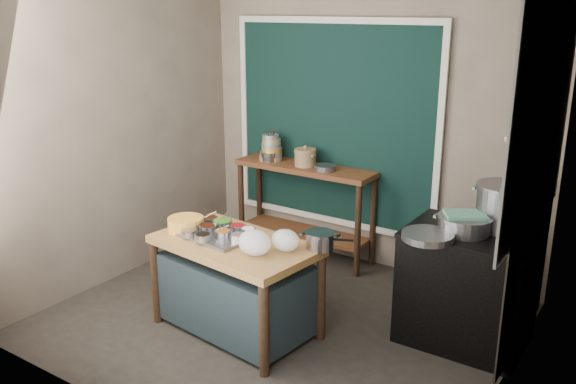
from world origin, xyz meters
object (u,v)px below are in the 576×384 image
Objects in this scene: back_counter at (305,211)px; saucepan at (320,240)px; stove_block at (467,289)px; stock_pot at (504,207)px; steamer at (464,224)px; utensil_cup at (269,156)px; condiment_tray at (217,235)px; yellow_basin at (186,224)px; prep_table at (236,286)px; ceramic_crock at (305,158)px.

saucepan is at bearing -54.01° from back_counter.
stove_block is 0.67m from stock_pot.
steamer is at bearing -135.12° from stove_block.
condiment_tray is at bearing -69.36° from utensil_cup.
steamer is at bearing 8.29° from saucepan.
yellow_basin reaches higher than condiment_tray.
saucepan is (1.07, 0.28, 0.01)m from yellow_basin.
condiment_tray is 1.86m from steamer.
back_counter is at bearing 109.70° from prep_table.
stove_block is at bearing 9.03° from saucepan.
back_counter reaches higher than saucepan.
yellow_basin is 1.24× the size of saucepan.
yellow_basin is 2.42m from stock_pot.
saucepan is at bearing -53.98° from ceramic_crock.
ceramic_crock reaches higher than steamer.
stove_block is 4.03× the size of ceramic_crock.
steamer is (1.95, 0.84, 0.14)m from yellow_basin.
condiment_tray is (-1.72, -0.84, 0.34)m from stove_block.
prep_table is 0.43m from condiment_tray.
utensil_cup reaches higher than saucepan.
ceramic_crock reaches higher than condiment_tray.
stove_block is 3.92× the size of saucepan.
steamer is at bearing 25.46° from condiment_tray.
stove_block is (1.53, 0.85, 0.05)m from prep_table.
stove_block reaches higher than condiment_tray.
condiment_tray is 3.54× the size of utensil_cup.
yellow_basin is 1.74× the size of utensil_cup.
utensil_cup is 0.40m from ceramic_crock.
steamer is (1.49, 0.80, 0.57)m from prep_table.
back_counter is 2.04m from stove_block.
saucepan is at bearing -43.23° from utensil_cup.
saucepan is at bearing 14.58° from yellow_basin.
prep_table is 1.81m from utensil_cup.
steamer reaches higher than stove_block.
stove_block is at bearing -129.06° from stock_pot.
saucepan is at bearing -143.56° from stock_pot.
prep_table is 1.75m from stove_block.
saucepan is 1.65m from ceramic_crock.
condiment_tray is 2.52× the size of saucepan.
saucepan is (-0.93, -0.61, 0.39)m from stove_block.
yellow_basin is (-0.10, -1.62, 0.33)m from back_counter.
back_counter is 1.61× the size of stove_block.
yellow_basin is at bearing -93.46° from back_counter.
steamer is at bearing 23.25° from yellow_basin.
stock_pot is at bearing 26.63° from yellow_basin.
steamer is (2.24, -0.72, -0.05)m from utensil_cup.
prep_table is at bearing -151.62° from steamer.
stock_pot is (2.06, -0.53, 0.57)m from back_counter.
steamer is (1.84, -0.76, -0.08)m from ceramic_crock.
stock_pot reaches higher than stove_block.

